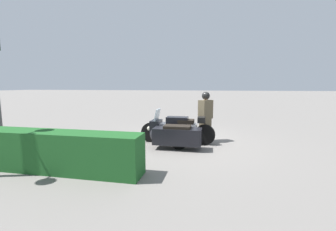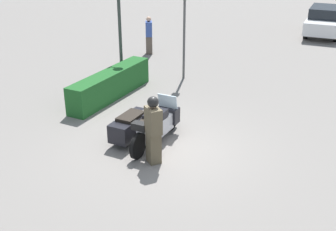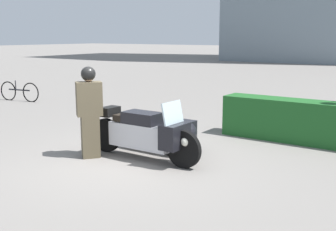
% 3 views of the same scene
% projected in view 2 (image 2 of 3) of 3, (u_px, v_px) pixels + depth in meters
% --- Properties ---
extents(ground_plane, '(160.00, 160.00, 0.00)m').
position_uv_depth(ground_plane, '(162.00, 148.00, 11.15)').
color(ground_plane, slate).
extents(police_motorcycle, '(2.53, 1.27, 1.17)m').
position_uv_depth(police_motorcycle, '(145.00, 124.00, 11.39)').
color(police_motorcycle, black).
rests_on(police_motorcycle, ground).
extents(officer_rider, '(0.52, 0.55, 1.74)m').
position_uv_depth(officer_rider, '(153.00, 128.00, 10.10)').
color(officer_rider, brown).
rests_on(officer_rider, ground).
extents(hedge_bush_curbside, '(4.01, 0.66, 0.92)m').
position_uv_depth(hedge_bush_curbside, '(111.00, 84.00, 14.34)').
color(hedge_bush_curbside, '#1E5623').
rests_on(hedge_bush_curbside, ground).
extents(traffic_light_near, '(0.23, 0.27, 3.40)m').
position_uv_depth(traffic_light_near, '(184.00, 21.00, 15.46)').
color(traffic_light_near, '#4C4C4C').
rests_on(traffic_light_near, ground).
extents(parked_car_background, '(4.70, 1.96, 1.51)m').
position_uv_depth(parked_car_background, '(325.00, 20.00, 22.94)').
color(parked_car_background, silver).
rests_on(parked_car_background, ground).
extents(pedestrian_bystander, '(0.57, 0.50, 1.71)m').
position_uv_depth(pedestrian_bystander, '(149.00, 35.00, 19.30)').
color(pedestrian_bystander, brown).
rests_on(pedestrian_bystander, ground).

